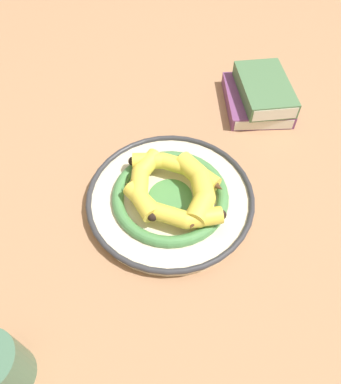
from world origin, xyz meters
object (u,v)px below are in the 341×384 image
(banana_d, at_px, (178,168))
(banana_a, at_px, (144,182))
(banana_c, at_px, (198,189))
(banana_b, at_px, (169,210))
(decorative_bowl, at_px, (170,199))
(book_stack, at_px, (260,95))

(banana_d, bearing_deg, banana_a, 50.10)
(banana_c, bearing_deg, banana_a, 72.42)
(banana_a, height_order, banana_b, banana_a)
(decorative_bowl, relative_size, book_stack, 1.68)
(banana_b, distance_m, banana_d, 0.10)
(decorative_bowl, height_order, banana_c, banana_c)
(decorative_bowl, distance_m, banana_d, 0.06)
(banana_b, distance_m, banana_c, 0.07)
(banana_d, bearing_deg, book_stack, -108.96)
(banana_c, xyz_separation_m, book_stack, (0.21, 0.27, -0.02))
(decorative_bowl, bearing_deg, banana_c, -14.10)
(banana_c, relative_size, banana_d, 1.00)
(banana_b, bearing_deg, banana_d, 99.57)
(decorative_bowl, distance_m, banana_b, 0.06)
(decorative_bowl, bearing_deg, banana_b, -103.04)
(banana_b, distance_m, book_stack, 0.41)
(banana_b, bearing_deg, banana_c, 58.90)
(decorative_bowl, xyz_separation_m, banana_c, (0.05, -0.01, 0.04))
(banana_a, height_order, banana_c, banana_c)
(banana_a, distance_m, banana_d, 0.08)
(decorative_bowl, relative_size, banana_d, 1.85)
(banana_c, distance_m, book_stack, 0.34)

